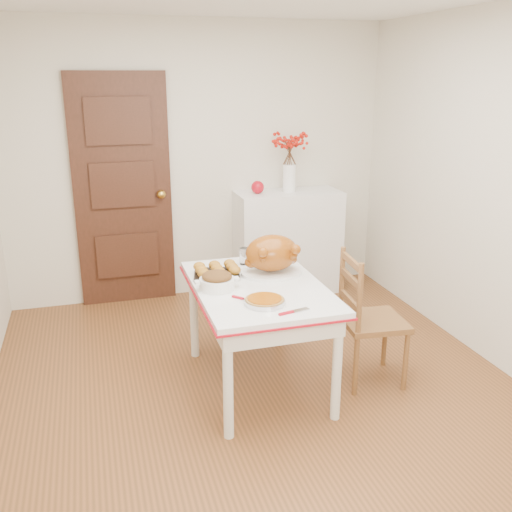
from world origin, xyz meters
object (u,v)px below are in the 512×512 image
object	(u,v)px
turkey_platter	(272,255)
sideboard	(288,242)
kitchen_table	(258,335)
pumpkin_pie	(265,300)
chair_oak	(373,318)

from	to	relation	value
turkey_platter	sideboard	bearing A→B (deg)	52.75
sideboard	turkey_platter	xyz separation A→B (m)	(-0.63, -1.45, 0.37)
kitchen_table	turkey_platter	world-z (taller)	turkey_platter
kitchen_table	pumpkin_pie	distance (m)	0.51
sideboard	turkey_platter	world-z (taller)	turkey_platter
turkey_platter	chair_oak	bearing A→B (deg)	-41.67
sideboard	kitchen_table	world-z (taller)	sideboard
sideboard	chair_oak	world-z (taller)	sideboard
turkey_platter	pumpkin_pie	xyz separation A→B (m)	(-0.21, -0.50, -0.11)
kitchen_table	pumpkin_pie	world-z (taller)	pumpkin_pie
turkey_platter	pumpkin_pie	size ratio (longest dim) A/B	1.77
kitchen_table	pumpkin_pie	bearing A→B (deg)	-100.02
kitchen_table	chair_oak	size ratio (longest dim) A/B	1.32
turkey_platter	pumpkin_pie	bearing A→B (deg)	-126.14
sideboard	pumpkin_pie	bearing A→B (deg)	-113.31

